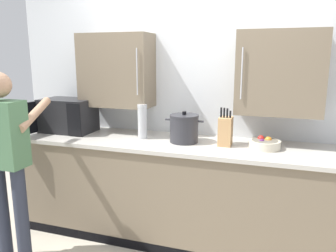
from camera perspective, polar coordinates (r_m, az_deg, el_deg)
back_wall_tiled at (r=3.22m, az=4.79°, el=6.72°), size 3.82×0.44×2.72m
counter_unit at (r=3.12m, az=2.95°, el=-11.23°), size 3.25×0.71×0.94m
microwave_oven at (r=3.51m, az=-17.31°, el=1.76°), size 0.58×0.71×0.33m
fruit_bowl at (r=2.88m, az=16.28°, el=-2.92°), size 0.26×0.26×0.10m
stock_pot at (r=2.95m, az=2.78°, el=-0.42°), size 0.35×0.26×0.28m
thermos_flask at (r=3.08m, az=-4.43°, el=0.78°), size 0.09×0.09×0.32m
knife_block at (r=2.89m, az=9.86°, el=-0.84°), size 0.11×0.15×0.33m
person_figure at (r=2.95m, az=-26.14°, el=-4.07°), size 0.44×0.61×1.58m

